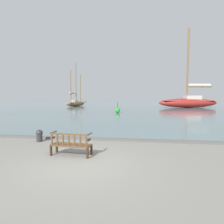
% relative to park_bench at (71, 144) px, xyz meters
% --- Properties ---
extents(ground_plane, '(160.00, 160.00, 0.00)m').
position_rel_park_bench_xyz_m(ground_plane, '(0.72, -1.02, -0.47)').
color(ground_plane, gray).
extents(harbor_water, '(100.00, 80.00, 0.08)m').
position_rel_park_bench_xyz_m(harbor_water, '(0.72, 42.98, -0.43)').
color(harbor_water, slate).
rests_on(harbor_water, ground).
extents(quay_edge_kerb, '(40.00, 0.30, 0.12)m').
position_rel_park_bench_xyz_m(quay_edge_kerb, '(0.72, 2.83, -0.41)').
color(quay_edge_kerb, '#5B5954').
rests_on(quay_edge_kerb, ground).
extents(park_bench, '(1.64, 0.67, 0.92)m').
position_rel_park_bench_xyz_m(park_bench, '(0.00, 0.00, 0.00)').
color(park_bench, '#322113').
rests_on(park_bench, ground).
extents(sailboat_far_port, '(3.10, 8.02, 9.18)m').
position_rel_park_bench_xyz_m(sailboat_far_port, '(-10.99, 33.65, 0.35)').
color(sailboat_far_port, brown).
rests_on(sailboat_far_port, harbor_water).
extents(sailboat_distant_harbor, '(11.67, 5.58, 14.70)m').
position_rel_park_bench_xyz_m(sailboat_distant_harbor, '(11.75, 32.19, 0.76)').
color(sailboat_distant_harbor, maroon).
rests_on(sailboat_distant_harbor, harbor_water).
extents(mooring_bollard, '(0.34, 0.34, 0.62)m').
position_rel_park_bench_xyz_m(mooring_bollard, '(-2.45, 2.11, -0.13)').
color(mooring_bollard, '#2D2D33').
rests_on(mooring_bollard, ground).
extents(channel_buoy, '(0.67, 0.67, 1.37)m').
position_rel_park_bench_xyz_m(channel_buoy, '(-0.26, 18.51, -0.05)').
color(channel_buoy, green).
rests_on(channel_buoy, harbor_water).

